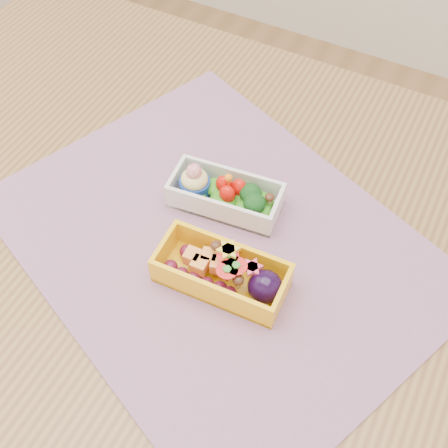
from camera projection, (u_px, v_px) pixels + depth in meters
The scene contains 5 objects.
ground at pixel (220, 419), 1.34m from camera, with size 3.00×3.00×0.00m, color olive.
table at pixel (217, 274), 0.82m from camera, with size 1.20×0.80×0.75m.
placemat at pixel (217, 242), 0.73m from camera, with size 0.55×0.42×0.00m, color #9A6A8A.
bento_white at pixel (225, 195), 0.75m from camera, with size 0.15×0.08×0.06m.
bento_yellow at pixel (224, 273), 0.67m from camera, with size 0.16×0.08×0.05m.
Camera 1 is at (0.21, -0.38, 1.35)m, focal length 45.31 mm.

